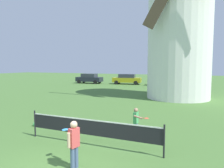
# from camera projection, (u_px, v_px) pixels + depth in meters

# --- Properties ---
(windmill) EXTENTS (8.28, 6.21, 13.97)m
(windmill) POSITION_uv_depth(u_px,v_px,m) (180.00, 18.00, 18.36)
(windmill) COLOR white
(windmill) RESTS_ON ground_plane
(tennis_net) EXTENTS (5.35, 0.06, 1.10)m
(tennis_net) POSITION_uv_depth(u_px,v_px,m) (91.00, 128.00, 7.73)
(tennis_net) COLOR black
(tennis_net) RESTS_ON ground_plane
(player_near) EXTENTS (0.75, 0.69, 1.39)m
(player_near) POSITION_uv_depth(u_px,v_px,m) (74.00, 142.00, 6.06)
(player_near) COLOR slate
(player_near) RESTS_ON ground_plane
(player_far) EXTENTS (0.69, 0.54, 1.18)m
(player_far) POSITION_uv_depth(u_px,v_px,m) (136.00, 120.00, 8.85)
(player_far) COLOR slate
(player_far) RESTS_ON ground_plane
(stray_ball) EXTENTS (0.20, 0.20, 0.20)m
(stray_ball) POSITION_uv_depth(u_px,v_px,m) (35.00, 124.00, 10.27)
(stray_ball) COLOR #4CB259
(stray_ball) RESTS_ON ground_plane
(parked_car_black) EXTENTS (4.28, 2.07, 1.56)m
(parked_car_black) POSITION_uv_depth(u_px,v_px,m) (89.00, 78.00, 34.02)
(parked_car_black) COLOR #1E232D
(parked_car_black) RESTS_ON ground_plane
(parked_car_mustard) EXTENTS (4.54, 2.37, 1.56)m
(parked_car_mustard) POSITION_uv_depth(u_px,v_px,m) (127.00, 79.00, 32.44)
(parked_car_mustard) COLOR #999919
(parked_car_mustard) RESTS_ON ground_plane
(parked_car_green) EXTENTS (4.48, 1.91, 1.56)m
(parked_car_green) POSITION_uv_depth(u_px,v_px,m) (164.00, 80.00, 30.06)
(parked_car_green) COLOR #1E6638
(parked_car_green) RESTS_ON ground_plane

